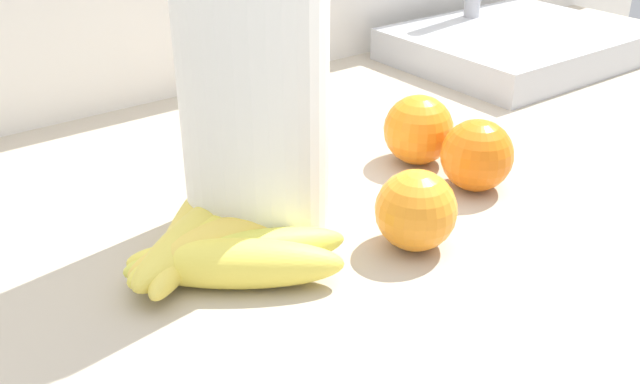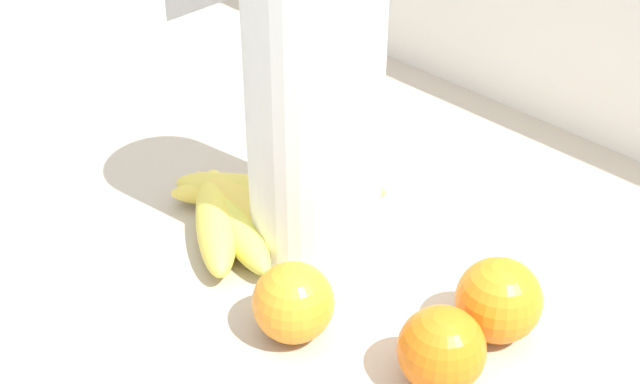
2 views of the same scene
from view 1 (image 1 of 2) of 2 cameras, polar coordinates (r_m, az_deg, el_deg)
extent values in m
cube|color=silver|center=(1.11, -5.40, -0.86)|extent=(1.82, 0.06, 1.30)
ellipsoid|color=#E9D54C|center=(0.55, -6.67, -5.61)|extent=(0.16, 0.13, 0.04)
ellipsoid|color=#D6D24C|center=(0.57, -6.48, -4.93)|extent=(0.18, 0.09, 0.04)
ellipsoid|color=#E9C54C|center=(0.58, -7.26, -3.96)|extent=(0.17, 0.04, 0.04)
ellipsoid|color=#E6D34C|center=(0.59, -7.53, -3.28)|extent=(0.19, 0.08, 0.04)
ellipsoid|color=#DFC94C|center=(0.60, -8.43, -2.62)|extent=(0.20, 0.13, 0.04)
ellipsoid|color=#E2C74C|center=(0.61, -9.82, -2.52)|extent=(0.17, 0.18, 0.03)
sphere|color=orange|center=(0.70, 12.22, 2.84)|extent=(0.07, 0.07, 0.07)
sphere|color=orange|center=(0.60, 7.54, -1.43)|extent=(0.07, 0.07, 0.07)
sphere|color=orange|center=(0.75, 7.74, 4.87)|extent=(0.07, 0.07, 0.07)
cylinder|color=white|center=(0.58, -5.32, 10.32)|extent=(0.12, 0.12, 0.30)
cylinder|color=gray|center=(0.58, -5.39, 11.74)|extent=(0.02, 0.02, 0.33)
cube|color=#B7BABF|center=(1.11, 15.22, 11.09)|extent=(0.33, 0.26, 0.05)
camera|label=2|loc=(0.82, 64.49, 29.27)|focal=52.27mm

